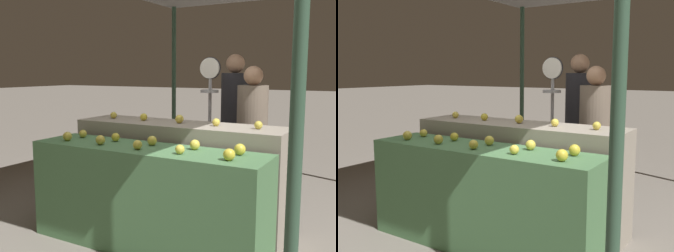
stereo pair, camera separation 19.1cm
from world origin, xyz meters
TOP-DOWN VIEW (x-y plane):
  - ground_plane at (0.00, 0.00)m, footprint 60.00×60.00m
  - display_counter_front at (0.00, 0.00)m, footprint 2.12×0.55m
  - display_counter_back at (0.00, 0.60)m, footprint 2.12×0.55m
  - apple_front_0 at (-0.79, -0.10)m, footprint 0.09×0.09m
  - apple_front_1 at (-0.40, -0.10)m, footprint 0.08×0.08m
  - apple_front_2 at (-0.00, -0.11)m, footprint 0.08×0.08m
  - apple_front_3 at (0.39, -0.10)m, footprint 0.08×0.08m
  - apple_front_4 at (0.80, -0.12)m, footprint 0.09×0.09m
  - apple_front_5 at (-0.79, 0.11)m, footprint 0.08×0.08m
  - apple_front_6 at (-0.39, 0.10)m, footprint 0.08×0.08m
  - apple_front_7 at (0.01, 0.10)m, footprint 0.08×0.08m
  - apple_front_8 at (0.41, 0.12)m, footprint 0.08×0.08m
  - apple_front_9 at (0.80, 0.10)m, footprint 0.09×0.09m
  - apple_back_0 at (-0.79, 0.59)m, footprint 0.07×0.07m
  - apple_back_1 at (-0.40, 0.59)m, footprint 0.08×0.08m
  - apple_back_2 at (0.01, 0.60)m, footprint 0.08×0.08m
  - apple_back_3 at (0.40, 0.59)m, footprint 0.07×0.07m
  - apple_back_4 at (0.79, 0.60)m, footprint 0.07×0.07m
  - produce_scale at (0.03, 1.27)m, footprint 0.24×0.20m
  - person_vendor_at_scale at (0.47, 1.41)m, footprint 0.43×0.43m
  - person_customer_left at (0.10, 1.87)m, footprint 0.43×0.43m

SIDE VIEW (x-z plane):
  - ground_plane at x=0.00m, z-range 0.00..0.00m
  - display_counter_front at x=0.00m, z-range 0.00..0.89m
  - display_counter_back at x=0.00m, z-range 0.00..1.03m
  - person_vendor_at_scale at x=0.47m, z-range 0.12..1.71m
  - apple_front_3 at x=0.39m, z-range 0.89..0.97m
  - apple_front_5 at x=-0.79m, z-range 0.89..0.97m
  - apple_front_6 at x=-0.39m, z-range 0.89..0.97m
  - apple_front_2 at x=0.00m, z-range 0.89..0.97m
  - apple_front_7 at x=0.01m, z-range 0.89..0.97m
  - apple_front_8 at x=0.41m, z-range 0.89..0.97m
  - apple_front_1 at x=-0.40m, z-range 0.89..0.98m
  - apple_front_0 at x=-0.79m, z-range 0.89..0.98m
  - apple_front_4 at x=0.80m, z-range 0.89..0.98m
  - apple_front_9 at x=0.80m, z-range 0.89..0.98m
  - person_customer_left at x=0.10m, z-range 0.14..1.88m
  - apple_back_0 at x=-0.79m, z-range 1.03..1.10m
  - apple_back_3 at x=0.40m, z-range 1.03..1.10m
  - apple_back_4 at x=0.79m, z-range 1.03..1.10m
  - apple_back_1 at x=-0.40m, z-range 1.03..1.10m
  - apple_back_2 at x=0.01m, z-range 1.03..1.11m
  - produce_scale at x=0.03m, z-range 0.36..2.05m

